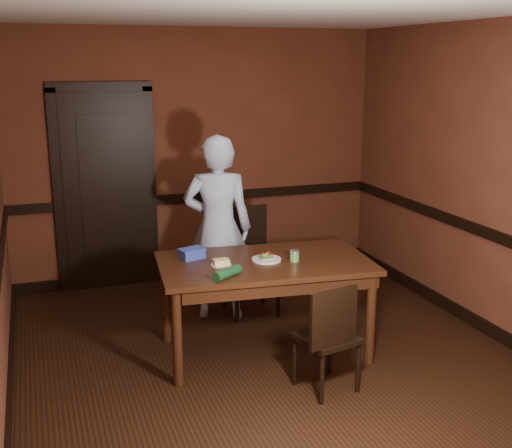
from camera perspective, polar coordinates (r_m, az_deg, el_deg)
floor at (r=5.33m, az=1.28°, el=-11.89°), size 4.00×4.50×0.01m
ceiling at (r=4.79m, az=1.47°, el=18.44°), size 4.00×4.50×0.01m
wall_back at (r=7.00m, az=-5.21°, el=6.03°), size 4.00×0.02×2.70m
wall_front at (r=2.97m, az=17.02°, el=-6.14°), size 4.00×0.02×2.70m
wall_right at (r=5.89m, az=19.92°, el=3.64°), size 0.02×4.50×2.70m
dado_back at (r=7.07m, az=-5.09°, el=2.40°), size 4.00×0.03×0.10m
dado_right at (r=5.97m, az=19.44°, el=-0.61°), size 0.03×4.50×0.10m
baseboard_back at (r=7.29m, az=-4.95°, el=-4.07°), size 4.00×0.03×0.12m
baseboard_left at (r=5.03m, az=-21.05°, el=-13.85°), size 0.03×4.50×0.12m
baseboard_right at (r=6.23m, az=18.80°, el=-8.09°), size 0.03×4.50×0.12m
door at (r=6.84m, az=-13.24°, el=3.31°), size 1.05×0.07×2.20m
dining_table at (r=5.30m, az=0.76°, el=-7.38°), size 1.78×1.12×0.79m
chair_far at (r=6.08m, az=-0.48°, el=-3.43°), size 0.47×0.47×1.00m
chair_near at (r=4.75m, az=6.33°, el=-9.83°), size 0.46×0.46×0.84m
person at (r=5.91m, az=-3.41°, el=-0.34°), size 0.73×0.60×1.72m
sandwich_plate at (r=5.17m, az=0.93°, el=-3.07°), size 0.24×0.24×0.06m
sauce_jar at (r=5.15m, az=3.44°, el=-2.83°), size 0.08×0.08×0.09m
cheese_saucer at (r=5.05m, az=-3.13°, el=-3.48°), size 0.16×0.16×0.05m
food_tub at (r=5.23m, az=-5.72°, el=-2.62°), size 0.23×0.19×0.08m
wrapped_veg at (r=4.77m, az=-2.56°, el=-4.36°), size 0.25×0.20×0.07m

